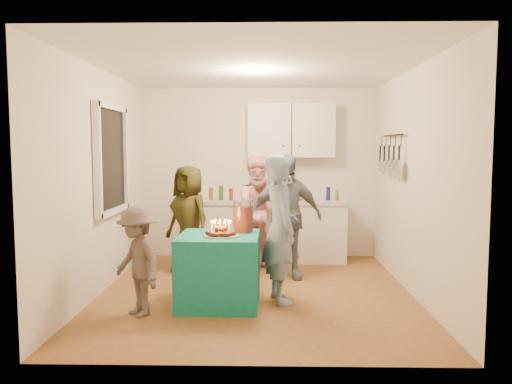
{
  "coord_description": "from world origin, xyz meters",
  "views": [
    {
      "loc": [
        0.12,
        -5.73,
        1.68
      ],
      "look_at": [
        0.0,
        0.35,
        1.15
      ],
      "focal_mm": 35.0,
      "sensor_mm": 36.0,
      "label": 1
    }
  ],
  "objects_px": {
    "punch_jar": "(243,216)",
    "woman_back_left": "(189,219)",
    "man_birthday": "(280,229)",
    "counter": "(271,232)",
    "party_table": "(219,270)",
    "woman_back_center": "(260,213)",
    "woman_back_right": "(286,216)",
    "child_near_left": "(137,262)",
    "microwave": "(281,190)"
  },
  "relations": [
    {
      "from": "microwave",
      "to": "woman_back_left",
      "type": "relative_size",
      "value": 0.36
    },
    {
      "from": "microwave",
      "to": "punch_jar",
      "type": "xyz_separation_m",
      "value": [
        -0.48,
        -1.95,
        -0.13
      ]
    },
    {
      "from": "woman_back_center",
      "to": "woman_back_right",
      "type": "bearing_deg",
      "value": -74.42
    },
    {
      "from": "punch_jar",
      "to": "child_near_left",
      "type": "bearing_deg",
      "value": -150.52
    },
    {
      "from": "man_birthday",
      "to": "woman_back_left",
      "type": "height_order",
      "value": "man_birthday"
    },
    {
      "from": "microwave",
      "to": "woman_back_center",
      "type": "relative_size",
      "value": 0.33
    },
    {
      "from": "child_near_left",
      "to": "microwave",
      "type": "bearing_deg",
      "value": 104.97
    },
    {
      "from": "counter",
      "to": "man_birthday",
      "type": "relative_size",
      "value": 1.36
    },
    {
      "from": "microwave",
      "to": "man_birthday",
      "type": "distance_m",
      "value": 2.05
    },
    {
      "from": "microwave",
      "to": "woman_back_center",
      "type": "xyz_separation_m",
      "value": [
        -0.31,
        -0.62,
        -0.27
      ]
    },
    {
      "from": "microwave",
      "to": "punch_jar",
      "type": "bearing_deg",
      "value": -106.32
    },
    {
      "from": "punch_jar",
      "to": "child_near_left",
      "type": "relative_size",
      "value": 0.31
    },
    {
      "from": "man_birthday",
      "to": "woman_back_center",
      "type": "relative_size",
      "value": 1.02
    },
    {
      "from": "woman_back_center",
      "to": "child_near_left",
      "type": "relative_size",
      "value": 1.44
    },
    {
      "from": "microwave",
      "to": "punch_jar",
      "type": "height_order",
      "value": "microwave"
    },
    {
      "from": "child_near_left",
      "to": "woman_back_right",
      "type": "bearing_deg",
      "value": 89.84
    },
    {
      "from": "party_table",
      "to": "man_birthday",
      "type": "height_order",
      "value": "man_birthday"
    },
    {
      "from": "punch_jar",
      "to": "woman_back_right",
      "type": "height_order",
      "value": "woman_back_right"
    },
    {
      "from": "counter",
      "to": "child_near_left",
      "type": "xyz_separation_m",
      "value": [
        -1.37,
        -2.54,
        0.12
      ]
    },
    {
      "from": "woman_back_left",
      "to": "child_near_left",
      "type": "xyz_separation_m",
      "value": [
        -0.25,
        -1.77,
        -0.18
      ]
    },
    {
      "from": "microwave",
      "to": "child_near_left",
      "type": "distance_m",
      "value": 3.0
    },
    {
      "from": "punch_jar",
      "to": "man_birthday",
      "type": "relative_size",
      "value": 0.21
    },
    {
      "from": "woman_back_right",
      "to": "child_near_left",
      "type": "height_order",
      "value": "woman_back_right"
    },
    {
      "from": "woman_back_center",
      "to": "woman_back_right",
      "type": "xyz_separation_m",
      "value": [
        0.33,
        -0.43,
        0.02
      ]
    },
    {
      "from": "woman_back_left",
      "to": "woman_back_right",
      "type": "relative_size",
      "value": 0.9
    },
    {
      "from": "party_table",
      "to": "child_near_left",
      "type": "xyz_separation_m",
      "value": [
        -0.79,
        -0.38,
        0.17
      ]
    },
    {
      "from": "woman_back_center",
      "to": "woman_back_left",
      "type": "bearing_deg",
      "value": 166.77
    },
    {
      "from": "counter",
      "to": "woman_back_left",
      "type": "distance_m",
      "value": 1.39
    },
    {
      "from": "counter",
      "to": "child_near_left",
      "type": "distance_m",
      "value": 2.89
    },
    {
      "from": "man_birthday",
      "to": "punch_jar",
      "type": "bearing_deg",
      "value": 64.13
    },
    {
      "from": "woman_back_left",
      "to": "child_near_left",
      "type": "bearing_deg",
      "value": -58.97
    },
    {
      "from": "party_table",
      "to": "woman_back_center",
      "type": "relative_size",
      "value": 0.54
    },
    {
      "from": "counter",
      "to": "party_table",
      "type": "relative_size",
      "value": 2.59
    },
    {
      "from": "party_table",
      "to": "woman_back_center",
      "type": "height_order",
      "value": "woman_back_center"
    },
    {
      "from": "punch_jar",
      "to": "man_birthday",
      "type": "xyz_separation_m",
      "value": [
        0.41,
        -0.09,
        -0.12
      ]
    },
    {
      "from": "counter",
      "to": "punch_jar",
      "type": "height_order",
      "value": "punch_jar"
    },
    {
      "from": "microwave",
      "to": "party_table",
      "type": "relative_size",
      "value": 0.62
    },
    {
      "from": "party_table",
      "to": "punch_jar",
      "type": "relative_size",
      "value": 2.5
    },
    {
      "from": "counter",
      "to": "woman_back_center",
      "type": "xyz_separation_m",
      "value": [
        -0.16,
        -0.62,
        0.36
      ]
    },
    {
      "from": "counter",
      "to": "woman_back_center",
      "type": "bearing_deg",
      "value": -104.29
    },
    {
      "from": "punch_jar",
      "to": "woman_back_left",
      "type": "distance_m",
      "value": 1.44
    },
    {
      "from": "microwave",
      "to": "man_birthday",
      "type": "relative_size",
      "value": 0.33
    },
    {
      "from": "man_birthday",
      "to": "child_near_left",
      "type": "xyz_separation_m",
      "value": [
        -1.45,
        -0.5,
        -0.26
      ]
    },
    {
      "from": "counter",
      "to": "woman_back_right",
      "type": "height_order",
      "value": "woman_back_right"
    },
    {
      "from": "punch_jar",
      "to": "woman_back_center",
      "type": "height_order",
      "value": "woman_back_center"
    },
    {
      "from": "microwave",
      "to": "counter",
      "type": "bearing_deg",
      "value": 177.59
    },
    {
      "from": "punch_jar",
      "to": "woman_back_right",
      "type": "distance_m",
      "value": 1.04
    },
    {
      "from": "woman_back_left",
      "to": "child_near_left",
      "type": "relative_size",
      "value": 1.32
    },
    {
      "from": "party_table",
      "to": "woman_back_right",
      "type": "xyz_separation_m",
      "value": [
        0.76,
        1.11,
        0.43
      ]
    },
    {
      "from": "microwave",
      "to": "woman_back_left",
      "type": "distance_m",
      "value": 1.52
    }
  ]
}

